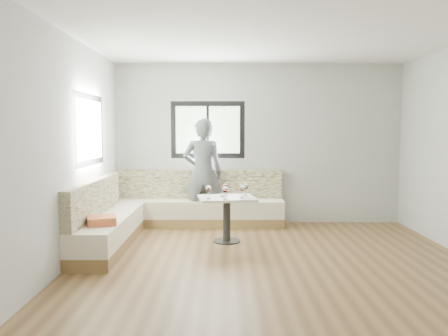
# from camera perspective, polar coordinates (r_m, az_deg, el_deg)

# --- Properties ---
(room) EXTENTS (5.01, 5.01, 2.81)m
(room) POSITION_cam_1_polar(r_m,az_deg,el_deg) (5.31, 5.80, 2.41)
(room) COLOR brown
(room) RESTS_ON ground
(banquette) EXTENTS (2.90, 2.80, 0.95)m
(banquette) POSITION_cam_1_polar(r_m,az_deg,el_deg) (7.02, -8.00, -5.87)
(banquette) COLOR olive
(banquette) RESTS_ON ground
(table) EXTENTS (0.90, 0.74, 0.67)m
(table) POSITION_cam_1_polar(r_m,az_deg,el_deg) (6.44, 0.36, -5.27)
(table) COLOR black
(table) RESTS_ON ground
(person) EXTENTS (0.68, 0.46, 1.84)m
(person) POSITION_cam_1_polar(r_m,az_deg,el_deg) (7.43, -2.78, -0.62)
(person) COLOR #4D5053
(person) RESTS_ON ground
(olive_ramekin) EXTENTS (0.10, 0.10, 0.04)m
(olive_ramekin) POSITION_cam_1_polar(r_m,az_deg,el_deg) (6.43, -0.18, -3.60)
(olive_ramekin) COLOR white
(olive_ramekin) RESTS_ON table
(wine_glass_a) EXTENTS (0.09, 0.09, 0.20)m
(wine_glass_a) POSITION_cam_1_polar(r_m,az_deg,el_deg) (6.23, -2.03, -2.79)
(wine_glass_a) COLOR white
(wine_glass_a) RESTS_ON table
(wine_glass_b) EXTENTS (0.09, 0.09, 0.20)m
(wine_glass_b) POSITION_cam_1_polar(r_m,az_deg,el_deg) (6.17, 0.17, -2.86)
(wine_glass_b) COLOR white
(wine_glass_b) RESTS_ON table
(wine_glass_c) EXTENTS (0.09, 0.09, 0.20)m
(wine_glass_c) POSITION_cam_1_polar(r_m,az_deg,el_deg) (6.31, 2.38, -2.69)
(wine_glass_c) COLOR white
(wine_glass_c) RESTS_ON table
(wine_glass_d) EXTENTS (0.09, 0.09, 0.20)m
(wine_glass_d) POSITION_cam_1_polar(r_m,az_deg,el_deg) (6.53, 0.25, -2.43)
(wine_glass_d) COLOR white
(wine_glass_d) RESTS_ON table
(wine_glass_e) EXTENTS (0.09, 0.09, 0.20)m
(wine_glass_e) POSITION_cam_1_polar(r_m,az_deg,el_deg) (6.54, 2.84, -2.42)
(wine_glass_e) COLOR white
(wine_glass_e) RESTS_ON table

